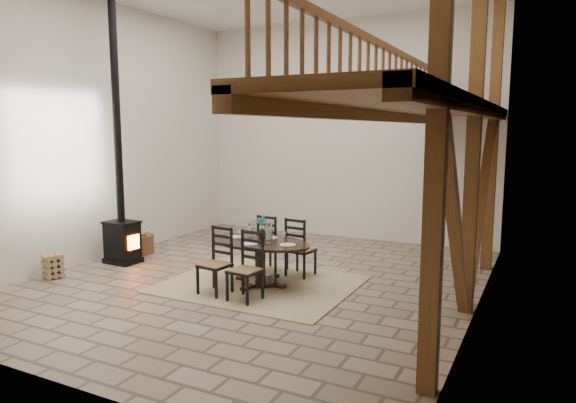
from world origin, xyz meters
The scene contains 7 objects.
ground centered at (0.00, 0.00, 0.00)m, with size 8.00×8.00×0.00m, color gray.
room_shell centered at (1.19, 0.00, 3.01)m, with size 7.02×8.02×5.01m.
rug centered at (0.20, -0.23, 0.01)m, with size 3.00×2.50×0.02m, color tan.
dining_table centered at (0.20, -0.23, 0.42)m, with size 1.88×2.07×1.14m.
wood_stove centered at (-2.84, -0.20, 1.14)m, with size 0.64×0.50×5.00m.
log_basket centered at (-3.09, 0.51, 0.21)m, with size 0.58×0.58×0.48m.
log_stack centered at (-3.17, -1.49, 0.20)m, with size 0.39×0.40×0.41m.
Camera 1 is at (4.30, -7.27, 2.52)m, focal length 32.00 mm.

